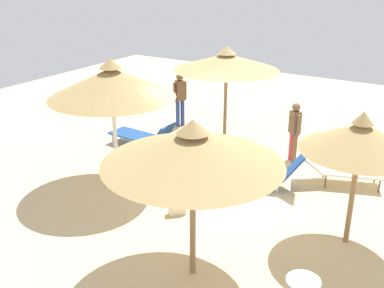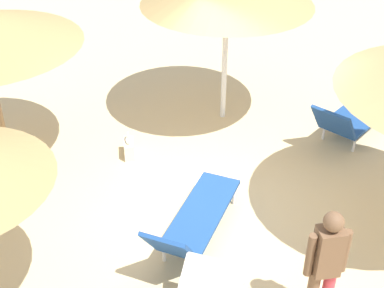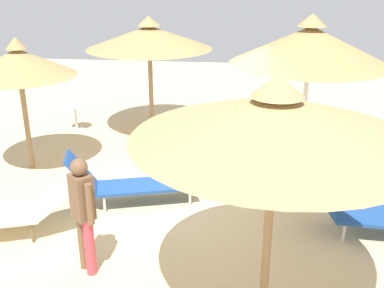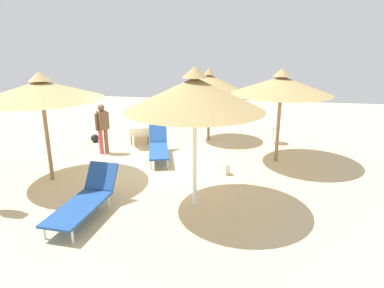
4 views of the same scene
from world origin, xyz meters
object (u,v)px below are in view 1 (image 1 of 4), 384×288
object	(u,v)px
lounge_chair_edge	(339,168)
beach_ball	(344,154)
parasol_umbrella_far_right	(227,62)
lounge_chair_near_left	(262,171)
person_standing_front	(180,96)
parasol_umbrella_back	(361,137)
parasol_umbrella_front	(112,83)
person_standing_near_right	(294,129)
lounge_chair_center	(144,135)
handbag	(177,207)
parasol_umbrella_far_left	(193,148)

from	to	relation	value
lounge_chair_edge	beach_ball	world-z (taller)	lounge_chair_edge
parasol_umbrella_far_right	lounge_chair_near_left	world-z (taller)	parasol_umbrella_far_right
lounge_chair_near_left	person_standing_front	distance (m)	4.81
parasol_umbrella_back	beach_ball	bearing A→B (deg)	105.19
parasol_umbrella_front	person_standing_near_right	xyz separation A→B (m)	(3.05, 3.45, -1.55)
lounge_chair_center	handbag	bearing A→B (deg)	-42.33
parasol_umbrella_front	lounge_chair_edge	xyz separation A→B (m)	(4.45, 2.75, -2.05)
parasol_umbrella_back	parasol_umbrella_far_right	world-z (taller)	parasol_umbrella_far_right
parasol_umbrella_front	parasol_umbrella_far_right	xyz separation A→B (m)	(0.80, 3.89, -0.12)
parasol_umbrella_front	lounge_chair_center	distance (m)	3.07
parasol_umbrella_front	parasol_umbrella_far_right	world-z (taller)	parasol_umbrella_front
lounge_chair_edge	person_standing_front	xyz separation A→B (m)	(-5.47, 1.52, 0.58)
parasol_umbrella_far_right	lounge_chair_near_left	xyz separation A→B (m)	(2.17, -2.26, -1.92)
lounge_chair_near_left	person_standing_near_right	world-z (taller)	person_standing_near_right
parasol_umbrella_back	parasol_umbrella_far_left	world-z (taller)	parasol_umbrella_far_left
parasol_umbrella_back	beach_ball	xyz separation A→B (m)	(-1.07, 3.94, -1.95)
lounge_chair_near_left	person_standing_front	xyz separation A→B (m)	(-3.99, 2.64, 0.57)
parasol_umbrella_back	lounge_chair_edge	size ratio (longest dim) A/B	1.25
lounge_chair_edge	lounge_chair_center	world-z (taller)	lounge_chair_center
person_standing_near_right	parasol_umbrella_back	bearing A→B (deg)	-54.47
lounge_chair_near_left	lounge_chair_edge	bearing A→B (deg)	37.10
parasol_umbrella_back	handbag	xyz separation A→B (m)	(-3.26, -0.84, -1.93)
parasol_umbrella_far_left	parasol_umbrella_front	bearing A→B (deg)	149.60
parasol_umbrella_far_right	parasol_umbrella_front	bearing A→B (deg)	-101.59
parasol_umbrella_far_left	lounge_chair_edge	size ratio (longest dim) A/B	1.39
parasol_umbrella_back	lounge_chair_edge	world-z (taller)	parasol_umbrella_back
person_standing_near_right	beach_ball	size ratio (longest dim) A/B	5.59
parasol_umbrella_back	person_standing_near_right	size ratio (longest dim) A/B	1.61
parasol_umbrella_front	parasol_umbrella_far_left	xyz separation A→B (m)	(3.28, -1.92, -0.19)
parasol_umbrella_front	parasol_umbrella_back	bearing A→B (deg)	4.12
lounge_chair_near_left	lounge_chair_center	distance (m)	3.84
beach_ball	person_standing_near_right	bearing A→B (deg)	-142.58
lounge_chair_center	parasol_umbrella_front	bearing A→B (deg)	-68.40
person_standing_near_right	handbag	bearing A→B (deg)	-105.18
handbag	beach_ball	xyz separation A→B (m)	(2.19, 4.78, -0.02)
parasol_umbrella_far_left	handbag	world-z (taller)	parasol_umbrella_far_left
handbag	parasol_umbrella_front	bearing A→B (deg)	166.96
lounge_chair_near_left	lounge_chair_edge	distance (m)	1.86
lounge_chair_near_left	beach_ball	world-z (taller)	lounge_chair_near_left
parasol_umbrella_far_right	lounge_chair_edge	xyz separation A→B (m)	(3.65, -1.14, -1.93)
lounge_chair_edge	person_standing_near_right	bearing A→B (deg)	153.16
parasol_umbrella_far_left	handbag	bearing A→B (deg)	131.32
person_standing_near_right	beach_ball	bearing A→B (deg)	37.42
person_standing_near_right	person_standing_front	distance (m)	4.15
parasol_umbrella_back	person_standing_front	size ratio (longest dim) A/B	1.49
lounge_chair_near_left	beach_ball	xyz separation A→B (m)	(1.21, 2.69, -0.26)
person_standing_near_right	lounge_chair_center	bearing A→B (deg)	-161.03
lounge_chair_center	person_standing_near_right	distance (m)	4.15
parasol_umbrella_back	person_standing_near_right	xyz separation A→B (m)	(-2.20, 3.08, -1.19)
lounge_chair_edge	parasol_umbrella_far_right	bearing A→B (deg)	162.61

